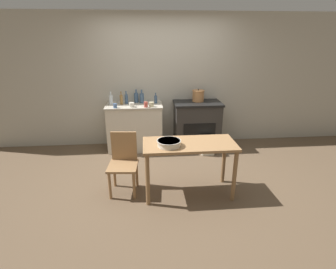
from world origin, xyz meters
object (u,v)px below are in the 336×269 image
work_table (189,151)px  chair (124,161)px  mixing_bowl_large (169,143)px  bottle_far_left (142,98)px  cup_far_right (115,106)px  bottle_center_right (121,99)px  cup_right (132,105)px  stove (197,124)px  bottle_left (126,99)px  bottle_mid_left (156,99)px  bottle_center_left (136,97)px  cup_mid_right (146,105)px  bottle_center (111,100)px  cup_end_right (151,105)px  flour_sack (208,145)px  stock_pot (198,96)px

work_table → chair: 0.94m
chair → mixing_bowl_large: size_ratio=2.72×
bottle_far_left → cup_far_right: 0.59m
bottle_center_right → cup_right: bottle_center_right is taller
stove → mixing_bowl_large: size_ratio=2.91×
cup_right → bottle_left: bearing=111.5°
bottle_mid_left → cup_right: size_ratio=2.24×
bottle_center_left → cup_mid_right: size_ratio=2.58×
mixing_bowl_large → bottle_center_left: bottle_center_left is taller
bottle_center → stove: bearing=-1.4°
cup_right → cup_end_right: bearing=-4.3°
bottle_left → cup_far_right: bearing=-120.0°
chair → cup_far_right: (-0.21, 1.30, 0.48)m
bottle_center → cup_right: bearing=-28.8°
cup_end_right → bottle_left: bearing=147.1°
stove → cup_mid_right: (-1.00, -0.22, 0.48)m
cup_right → bottle_mid_left: bearing=28.7°
cup_right → cup_end_right: cup_end_right is taller
flour_sack → bottle_center: bottle_center is taller
bottle_far_left → cup_mid_right: size_ratio=2.65×
stove → flour_sack: stove is taller
stock_pot → bottle_center_right: size_ratio=0.98×
bottle_far_left → bottle_mid_left: 0.27m
flour_sack → cup_mid_right: cup_mid_right is taller
chair → mixing_bowl_large: 0.75m
bottle_center_left → bottle_center: bottle_center_left is taller
bottle_mid_left → cup_mid_right: 0.35m
bottle_center_right → work_table: bearing=-59.3°
flour_sack → bottle_center: size_ratio=1.46×
bottle_center_left → bottle_center_right: (-0.28, -0.14, -0.00)m
chair → bottle_left: 1.71m
cup_right → bottle_far_left: bearing=57.4°
stove → cup_far_right: 1.64m
work_table → mixing_bowl_large: 0.34m
bottle_mid_left → stock_pot: bearing=-0.0°
mixing_bowl_large → bottle_far_left: size_ratio=1.22×
work_table → cup_far_right: 1.86m
flour_sack → cup_right: cup_right is taller
work_table → mixing_bowl_large: mixing_bowl_large is taller
bottle_mid_left → bottle_center_right: bottle_center_right is taller
bottle_center_right → cup_end_right: 0.61m
cup_far_right → chair: bearing=-80.8°
bottle_center_right → cup_mid_right: bottle_center_right is taller
stock_pot → mixing_bowl_large: 1.99m
mixing_bowl_large → flour_sack: bearing=57.1°
bottle_far_left → cup_end_right: (0.17, -0.32, -0.06)m
bottle_center → bottle_mid_left: bearing=2.2°
cup_mid_right → cup_end_right: bearing=8.2°
bottle_center_right → cup_mid_right: 0.53m
cup_right → stove: bearing=7.9°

